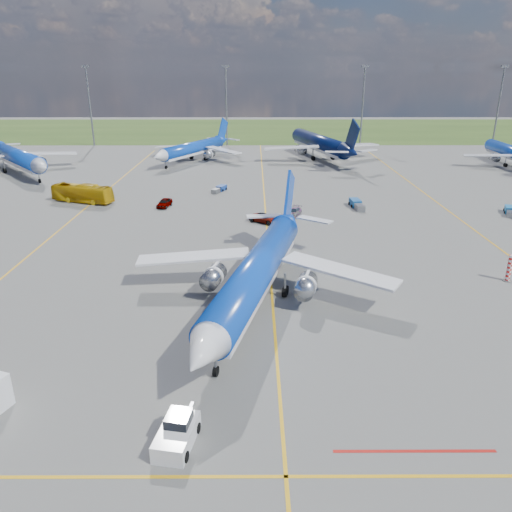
{
  "coord_description": "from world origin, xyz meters",
  "views": [
    {
      "loc": [
        -1.79,
        -42.25,
        21.99
      ],
      "look_at": [
        -1.64,
        5.24,
        4.0
      ],
      "focal_mm": 35.0,
      "sensor_mm": 36.0,
      "label": 1
    }
  ],
  "objects_px": {
    "pushback_tug": "(177,433)",
    "service_car_b": "(265,218)",
    "bg_jet_n": "(318,158)",
    "bg_jet_ne": "(510,165)",
    "main_airliner": "(257,304)",
    "baggage_tug_w": "(357,204)",
    "bg_jet_nnw": "(194,161)",
    "baggage_tug_e": "(510,211)",
    "warning_post": "(509,268)",
    "baggage_tug_c": "(219,189)",
    "service_car_a": "(164,203)",
    "apron_bus": "(82,193)",
    "service_car_c": "(294,212)",
    "bg_jet_nw": "(20,173)"
  },
  "relations": [
    {
      "from": "pushback_tug",
      "to": "service_car_b",
      "type": "height_order",
      "value": "pushback_tug"
    },
    {
      "from": "bg_jet_n",
      "to": "bg_jet_ne",
      "type": "bearing_deg",
      "value": 151.7
    },
    {
      "from": "main_airliner",
      "to": "pushback_tug",
      "type": "relative_size",
      "value": 6.89
    },
    {
      "from": "pushback_tug",
      "to": "service_car_b",
      "type": "bearing_deg",
      "value": 92.27
    },
    {
      "from": "baggage_tug_w",
      "to": "bg_jet_ne",
      "type": "bearing_deg",
      "value": 36.65
    },
    {
      "from": "bg_jet_nnw",
      "to": "baggage_tug_e",
      "type": "bearing_deg",
      "value": -14.09
    },
    {
      "from": "baggage_tug_w",
      "to": "main_airliner",
      "type": "bearing_deg",
      "value": -119.44
    },
    {
      "from": "bg_jet_nnw",
      "to": "service_car_b",
      "type": "xyz_separation_m",
      "value": [
        16.78,
        -52.92,
        0.67
      ]
    },
    {
      "from": "service_car_b",
      "to": "main_airliner",
      "type": "bearing_deg",
      "value": -148.56
    },
    {
      "from": "warning_post",
      "to": "baggage_tug_c",
      "type": "bearing_deg",
      "value": 129.04
    },
    {
      "from": "bg_jet_nnw",
      "to": "main_airliner",
      "type": "xyz_separation_m",
      "value": [
        15.47,
        -80.7,
        0.0
      ]
    },
    {
      "from": "bg_jet_nnw",
      "to": "service_car_b",
      "type": "height_order",
      "value": "bg_jet_nnw"
    },
    {
      "from": "pushback_tug",
      "to": "baggage_tug_c",
      "type": "height_order",
      "value": "pushback_tug"
    },
    {
      "from": "service_car_a",
      "to": "warning_post",
      "type": "bearing_deg",
      "value": -24.92
    },
    {
      "from": "bg_jet_ne",
      "to": "apron_bus",
      "type": "xyz_separation_m",
      "value": [
        -91.2,
        -34.79,
        1.57
      ]
    },
    {
      "from": "bg_jet_ne",
      "to": "main_airliner",
      "type": "relative_size",
      "value": 0.88
    },
    {
      "from": "apron_bus",
      "to": "service_car_a",
      "type": "distance_m",
      "value": 15.09
    },
    {
      "from": "service_car_c",
      "to": "baggage_tug_c",
      "type": "height_order",
      "value": "service_car_c"
    },
    {
      "from": "warning_post",
      "to": "service_car_c",
      "type": "height_order",
      "value": "warning_post"
    },
    {
      "from": "apron_bus",
      "to": "service_car_b",
      "type": "distance_m",
      "value": 33.72
    },
    {
      "from": "bg_jet_n",
      "to": "service_car_b",
      "type": "relative_size",
      "value": 8.92
    },
    {
      "from": "warning_post",
      "to": "bg_jet_n",
      "type": "xyz_separation_m",
      "value": [
        -11.17,
        79.44,
        -1.5
      ]
    },
    {
      "from": "apron_bus",
      "to": "bg_jet_ne",
      "type": "bearing_deg",
      "value": -49.35
    },
    {
      "from": "bg_jet_nw",
      "to": "bg_jet_ne",
      "type": "height_order",
      "value": "bg_jet_nw"
    },
    {
      "from": "service_car_c",
      "to": "baggage_tug_e",
      "type": "xyz_separation_m",
      "value": [
        34.63,
        0.66,
        -0.1
      ]
    },
    {
      "from": "bg_jet_nnw",
      "to": "bg_jet_ne",
      "type": "xyz_separation_m",
      "value": [
        76.6,
        -5.85,
        0.0
      ]
    },
    {
      "from": "warning_post",
      "to": "baggage_tug_c",
      "type": "height_order",
      "value": "warning_post"
    },
    {
      "from": "service_car_a",
      "to": "service_car_c",
      "type": "height_order",
      "value": "service_car_a"
    },
    {
      "from": "apron_bus",
      "to": "baggage_tug_w",
      "type": "height_order",
      "value": "apron_bus"
    },
    {
      "from": "bg_jet_ne",
      "to": "service_car_b",
      "type": "distance_m",
      "value": 76.11
    },
    {
      "from": "warning_post",
      "to": "baggage_tug_w",
      "type": "height_order",
      "value": "warning_post"
    },
    {
      "from": "bg_jet_nw",
      "to": "bg_jet_ne",
      "type": "distance_m",
      "value": 113.77
    },
    {
      "from": "service_car_c",
      "to": "baggage_tug_w",
      "type": "relative_size",
      "value": 0.77
    },
    {
      "from": "pushback_tug",
      "to": "baggage_tug_e",
      "type": "bearing_deg",
      "value": 58.51
    },
    {
      "from": "bg_jet_n",
      "to": "service_car_a",
      "type": "bearing_deg",
      "value": 41.19
    },
    {
      "from": "service_car_a",
      "to": "service_car_c",
      "type": "bearing_deg",
      "value": -2.81
    },
    {
      "from": "service_car_a",
      "to": "baggage_tug_c",
      "type": "height_order",
      "value": "service_car_a"
    },
    {
      "from": "main_airliner",
      "to": "bg_jet_n",
      "type": "bearing_deg",
      "value": 93.49
    },
    {
      "from": "warning_post",
      "to": "pushback_tug",
      "type": "xyz_separation_m",
      "value": [
        -32.61,
        -25.23,
        -0.76
      ]
    },
    {
      "from": "apron_bus",
      "to": "baggage_tug_e",
      "type": "distance_m",
      "value": 71.16
    },
    {
      "from": "bg_jet_ne",
      "to": "warning_post",
      "type": "bearing_deg",
      "value": 65.07
    },
    {
      "from": "apron_bus",
      "to": "baggage_tug_c",
      "type": "xyz_separation_m",
      "value": [
        23.22,
        8.03,
        -1.11
      ]
    },
    {
      "from": "bg_jet_nnw",
      "to": "pushback_tug",
      "type": "height_order",
      "value": "bg_jet_nnw"
    },
    {
      "from": "bg_jet_ne",
      "to": "baggage_tug_w",
      "type": "relative_size",
      "value": 6.25
    },
    {
      "from": "bg_jet_nnw",
      "to": "pushback_tug",
      "type": "bearing_deg",
      "value": -57.33
    },
    {
      "from": "bg_jet_nw",
      "to": "service_car_c",
      "type": "height_order",
      "value": "bg_jet_nw"
    },
    {
      "from": "bg_jet_nw",
      "to": "baggage_tug_e",
      "type": "height_order",
      "value": "bg_jet_nw"
    },
    {
      "from": "bg_jet_nnw",
      "to": "service_car_a",
      "type": "height_order",
      "value": "bg_jet_nnw"
    },
    {
      "from": "main_airliner",
      "to": "pushback_tug",
      "type": "height_order",
      "value": "main_airliner"
    },
    {
      "from": "baggage_tug_e",
      "to": "pushback_tug",
      "type": "bearing_deg",
      "value": -111.12
    }
  ]
}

